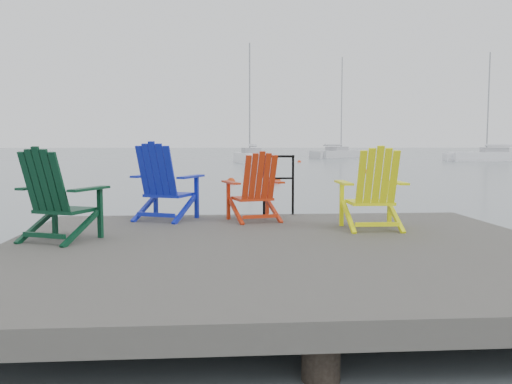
{
  "coord_description": "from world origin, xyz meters",
  "views": [
    {
      "loc": [
        -0.69,
        -5.64,
        1.57
      ],
      "look_at": [
        -0.09,
        2.39,
        0.85
      ],
      "focal_mm": 38.0,
      "sensor_mm": 36.0,
      "label": 1
    }
  ],
  "objects": [
    {
      "name": "ground",
      "position": [
        0.0,
        0.0,
        0.0
      ],
      "size": [
        400.0,
        400.0,
        0.0
      ],
      "primitive_type": "plane",
      "color": "slate",
      "rests_on": "ground"
    },
    {
      "name": "chair_yellow",
      "position": [
        1.26,
        0.93,
        1.01
      ],
      "size": [
        0.81,
        0.76,
        1.01
      ],
      "rotation": [
        0.0,
        0.0,
        -0.02
      ],
      "color": "#F9FF0E",
      "rests_on": "dock"
    },
    {
      "name": "sailboat_near",
      "position": [
        2.15,
        39.09,
        0.36
      ],
      "size": [
        2.62,
        7.36,
        10.1
      ],
      "rotation": [
        0.0,
        0.0,
        0.11
      ],
      "color": "white",
      "rests_on": "ground"
    },
    {
      "name": "chair_green",
      "position": [
        -2.43,
        0.4,
        1.01
      ],
      "size": [
        0.98,
        0.94,
        1.01
      ],
      "rotation": [
        0.0,
        0.0,
        -0.41
      ],
      "color": "#08311D",
      "rests_on": "dock"
    },
    {
      "name": "handrail",
      "position": [
        0.25,
        2.45,
        1.04
      ],
      "size": [
        0.48,
        0.04,
        0.9
      ],
      "color": "black",
      "rests_on": "dock"
    },
    {
      "name": "chair_blue",
      "position": [
        -1.42,
        1.97,
        1.04
      ],
      "size": [
        1.03,
        0.99,
        1.06
      ],
      "rotation": [
        0.0,
        0.0,
        -0.41
      ],
      "color": "#111FB0",
      "rests_on": "dock"
    },
    {
      "name": "chair_red",
      "position": [
        -0.15,
        1.77,
        0.97
      ],
      "size": [
        0.87,
        0.83,
        0.94
      ],
      "rotation": [
        0.0,
        0.0,
        0.27
      ],
      "color": "red",
      "rests_on": "dock"
    },
    {
      "name": "buoy_d",
      "position": [
        6.37,
        40.0,
        0.0
      ],
      "size": [
        0.34,
        0.34,
        0.34
      ],
      "primitive_type": "sphere",
      "color": "#F8390E",
      "rests_on": "ground"
    },
    {
      "name": "dock",
      "position": [
        0.0,
        0.0,
        0.35
      ],
      "size": [
        6.0,
        5.0,
        1.4
      ],
      "color": "#2A2825",
      "rests_on": "ground"
    },
    {
      "name": "buoy_b",
      "position": [
        1.8,
        16.48,
        0.0
      ],
      "size": [
        0.37,
        0.37,
        0.37
      ],
      "primitive_type": "sphere",
      "color": "red",
      "rests_on": "ground"
    },
    {
      "name": "sailboat_mid",
      "position": [
        13.17,
        54.88,
        0.36
      ],
      "size": [
        7.48,
        7.4,
        11.54
      ],
      "rotation": [
        0.0,
        0.0,
        -0.79
      ],
      "color": "silver",
      "rests_on": "ground"
    },
    {
      "name": "buoy_a",
      "position": [
        -0.08,
        16.59,
        0.0
      ],
      "size": [
        0.35,
        0.35,
        0.35
      ],
      "primitive_type": "sphere",
      "color": "red",
      "rests_on": "ground"
    },
    {
      "name": "buoy_c",
      "position": [
        7.44,
        23.24,
        0.0
      ],
      "size": [
        0.35,
        0.35,
        0.35
      ],
      "primitive_type": "sphere",
      "color": "#C03F0B",
      "rests_on": "ground"
    },
    {
      "name": "sailboat_far",
      "position": [
        24.49,
        42.46,
        0.36
      ],
      "size": [
        7.27,
        2.11,
        10.12
      ],
      "rotation": [
        0.0,
        0.0,
        1.54
      ],
      "color": "white",
      "rests_on": "ground"
    }
  ]
}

